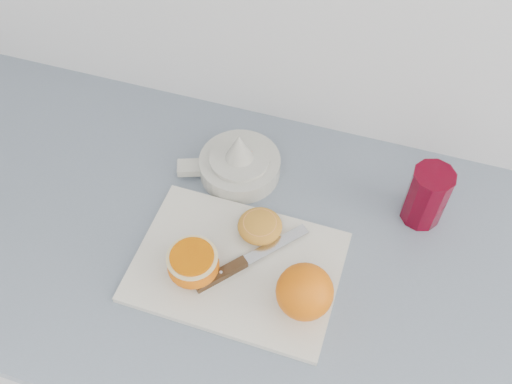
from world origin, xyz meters
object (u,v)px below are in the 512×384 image
Objects in this scene: counter at (299,359)px; citrus_juicer at (239,163)px; red_tumbler at (426,198)px; cutting_board at (237,267)px; half_orange at (193,264)px.

citrus_juicer reaches higher than counter.
counter is 0.54m from red_tumbler.
red_tumbler reaches higher than cutting_board.
half_orange is at bearing -145.20° from red_tumbler.
half_orange is at bearing -89.76° from citrus_juicer.
red_tumbler is (0.33, 0.00, 0.03)m from citrus_juicer.
counter is at bearing 23.68° from cutting_board.
citrus_juicer reaches higher than half_orange.
citrus_juicer is at bearing 107.67° from cutting_board.
cutting_board is 3.99× the size of half_orange.
red_tumbler is at bearing 43.50° from counter.
cutting_board is at bearing -144.03° from red_tumbler.
counter is 0.47m from cutting_board.
citrus_juicer is 1.62× the size of red_tumbler.
counter is 0.52m from half_orange.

